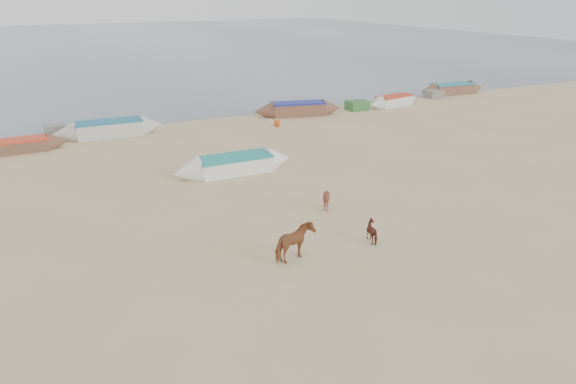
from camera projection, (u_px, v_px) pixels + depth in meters
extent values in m
plane|color=tan|center=(343.00, 257.00, 18.58)|extent=(140.00, 140.00, 0.00)
plane|color=slate|center=(61.00, 46.00, 87.30)|extent=(160.00, 160.00, 0.00)
imported|color=brown|center=(294.00, 243.00, 18.18)|extent=(1.59, 1.11, 1.22)
imported|color=brown|center=(326.00, 199.00, 22.38)|extent=(1.00, 0.94, 0.92)
imported|color=#5E281E|center=(374.00, 231.00, 19.62)|extent=(0.79, 0.87, 0.74)
sphere|color=#CD4413|center=(277.00, 123.00, 36.13)|extent=(0.44, 0.44, 0.44)
cube|color=slate|center=(55.00, 129.00, 34.35)|extent=(1.20, 1.10, 0.56)
cube|color=#306C33|center=(357.00, 105.00, 41.11)|extent=(1.50, 1.20, 0.64)
cube|color=slate|center=(434.00, 94.00, 45.71)|extent=(1.30, 1.20, 0.60)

